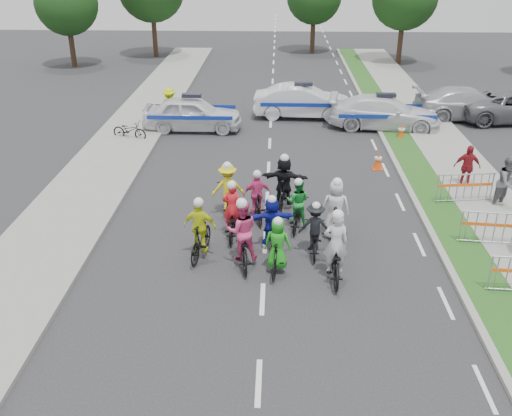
{
  "coord_description": "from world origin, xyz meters",
  "views": [
    {
      "loc": [
        0.28,
        -12.02,
        8.31
      ],
      "look_at": [
        -0.28,
        3.05,
        1.1
      ],
      "focal_mm": 40.0,
      "sensor_mm": 36.0,
      "label": 1
    }
  ],
  "objects_px": {
    "rider_5": "(272,226)",
    "rider_8": "(297,209)",
    "police_car_2": "(384,113)",
    "barrier_1": "(494,230)",
    "rider_3": "(200,234)",
    "rider_9": "(257,201)",
    "cone_1": "(401,132)",
    "civilian_sedan": "(468,104)",
    "police_car_0": "(193,114)",
    "rider_11": "(284,185)",
    "rider_1": "(277,250)",
    "marshal_hiviz": "(170,106)",
    "rider_0": "(335,255)",
    "rider_4": "(315,233)",
    "spectator_2": "(467,167)",
    "spectator_1": "(508,183)",
    "cone_0": "(378,161)",
    "rider_6": "(232,218)",
    "rider_7": "(335,214)",
    "barrier_2": "(465,189)",
    "police_car_1": "(303,102)",
    "parked_bike": "(129,130)",
    "tree_0": "(66,4)",
    "rider_2": "(242,240)",
    "rider_10": "(228,194)"
  },
  "relations": [
    {
      "from": "rider_7",
      "to": "barrier_1",
      "type": "height_order",
      "value": "rider_7"
    },
    {
      "from": "rider_10",
      "to": "parked_bike",
      "type": "height_order",
      "value": "rider_10"
    },
    {
      "from": "rider_1",
      "to": "spectator_1",
      "type": "xyz_separation_m",
      "value": [
        7.63,
        4.34,
        0.25
      ]
    },
    {
      "from": "rider_0",
      "to": "rider_4",
      "type": "height_order",
      "value": "rider_0"
    },
    {
      "from": "police_car_1",
      "to": "cone_1",
      "type": "bearing_deg",
      "value": -124.71
    },
    {
      "from": "parked_bike",
      "to": "rider_7",
      "type": "bearing_deg",
      "value": -120.43
    },
    {
      "from": "rider_3",
      "to": "rider_6",
      "type": "height_order",
      "value": "rider_3"
    },
    {
      "from": "civilian_sedan",
      "to": "police_car_0",
      "type": "bearing_deg",
      "value": 97.75
    },
    {
      "from": "rider_8",
      "to": "tree_0",
      "type": "xyz_separation_m",
      "value": [
        -14.98,
        24.02,
        3.55
      ]
    },
    {
      "from": "rider_0",
      "to": "rider_3",
      "type": "height_order",
      "value": "rider_0"
    },
    {
      "from": "rider_3",
      "to": "rider_9",
      "type": "height_order",
      "value": "rider_3"
    },
    {
      "from": "rider_0",
      "to": "rider_4",
      "type": "distance_m",
      "value": 1.35
    },
    {
      "from": "police_car_2",
      "to": "spectator_1",
      "type": "bearing_deg",
      "value": -155.81
    },
    {
      "from": "parked_bike",
      "to": "tree_0",
      "type": "relative_size",
      "value": 0.26
    },
    {
      "from": "police_car_2",
      "to": "barrier_1",
      "type": "distance_m",
      "value": 11.59
    },
    {
      "from": "rider_8",
      "to": "barrier_2",
      "type": "distance_m",
      "value": 6.04
    },
    {
      "from": "barrier_2",
      "to": "barrier_1",
      "type": "bearing_deg",
      "value": -90.0
    },
    {
      "from": "rider_7",
      "to": "rider_8",
      "type": "relative_size",
      "value": 1.13
    },
    {
      "from": "rider_11",
      "to": "rider_6",
      "type": "bearing_deg",
      "value": 62.42
    },
    {
      "from": "barrier_1",
      "to": "police_car_1",
      "type": "bearing_deg",
      "value": 111.21
    },
    {
      "from": "barrier_2",
      "to": "cone_0",
      "type": "distance_m",
      "value": 4.0
    },
    {
      "from": "police_car_2",
      "to": "cone_0",
      "type": "bearing_deg",
      "value": 176.17
    },
    {
      "from": "rider_11",
      "to": "police_car_0",
      "type": "distance_m",
      "value": 9.44
    },
    {
      "from": "rider_7",
      "to": "marshal_hiviz",
      "type": "bearing_deg",
      "value": -53.73
    },
    {
      "from": "rider_8",
      "to": "cone_0",
      "type": "distance_m",
      "value": 6.11
    },
    {
      "from": "rider_3",
      "to": "rider_1",
      "type": "bearing_deg",
      "value": 171.92
    },
    {
      "from": "rider_1",
      "to": "police_car_1",
      "type": "relative_size",
      "value": 0.35
    },
    {
      "from": "spectator_1",
      "to": "cone_1",
      "type": "xyz_separation_m",
      "value": [
        -2.07,
        7.18,
        -0.58
      ]
    },
    {
      "from": "rider_8",
      "to": "parked_bike",
      "type": "distance_m",
      "value": 11.09
    },
    {
      "from": "tree_0",
      "to": "rider_7",
      "type": "bearing_deg",
      "value": -56.84
    },
    {
      "from": "rider_7",
      "to": "rider_8",
      "type": "height_order",
      "value": "rider_7"
    },
    {
      "from": "rider_1",
      "to": "marshal_hiviz",
      "type": "xyz_separation_m",
      "value": [
        -5.23,
        13.33,
        0.23
      ]
    },
    {
      "from": "cone_0",
      "to": "rider_8",
      "type": "bearing_deg",
      "value": -122.9
    },
    {
      "from": "rider_5",
      "to": "rider_8",
      "type": "height_order",
      "value": "rider_5"
    },
    {
      "from": "barrier_1",
      "to": "cone_0",
      "type": "relative_size",
      "value": 2.86
    },
    {
      "from": "rider_10",
      "to": "rider_7",
      "type": "bearing_deg",
      "value": 146.35
    },
    {
      "from": "rider_7",
      "to": "police_car_2",
      "type": "distance_m",
      "value": 11.56
    },
    {
      "from": "rider_5",
      "to": "rider_11",
      "type": "bearing_deg",
      "value": -106.08
    },
    {
      "from": "rider_6",
      "to": "rider_1",
      "type": "bearing_deg",
      "value": 125.78
    },
    {
      "from": "marshal_hiviz",
      "to": "cone_1",
      "type": "xyz_separation_m",
      "value": [
        10.79,
        -1.81,
        -0.56
      ]
    },
    {
      "from": "spectator_2",
      "to": "spectator_1",
      "type": "bearing_deg",
      "value": -60.71
    },
    {
      "from": "rider_11",
      "to": "rider_2",
      "type": "bearing_deg",
      "value": 81.68
    },
    {
      "from": "civilian_sedan",
      "to": "cone_0",
      "type": "relative_size",
      "value": 7.61
    },
    {
      "from": "spectator_2",
      "to": "barrier_2",
      "type": "relative_size",
      "value": 0.81
    },
    {
      "from": "rider_7",
      "to": "barrier_2",
      "type": "relative_size",
      "value": 0.99
    },
    {
      "from": "police_car_1",
      "to": "police_car_2",
      "type": "distance_m",
      "value": 4.15
    },
    {
      "from": "rider_3",
      "to": "police_car_0",
      "type": "relative_size",
      "value": 0.41
    },
    {
      "from": "cone_1",
      "to": "barrier_1",
      "type": "bearing_deg",
      "value": -85.51
    },
    {
      "from": "police_car_2",
      "to": "cone_1",
      "type": "relative_size",
      "value": 7.46
    },
    {
      "from": "rider_11",
      "to": "cone_0",
      "type": "distance_m",
      "value": 5.27
    }
  ]
}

